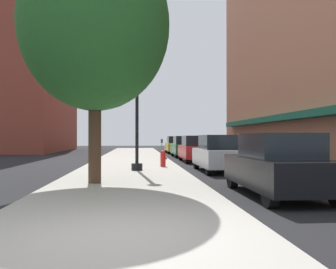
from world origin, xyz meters
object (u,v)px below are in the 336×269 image
object	(u,v)px
lamppost	(137,100)
car_green	(184,147)
car_yellow	(176,145)
parking_meter_near	(162,146)
car_red	(196,149)
car_silver	(219,154)
car_black	(277,166)
tree_near	(95,26)
fire_hydrant	(163,158)

from	to	relation	value
lamppost	car_green	size ratio (longest dim) A/B	1.37
car_green	car_yellow	size ratio (longest dim) A/B	1.00
parking_meter_near	car_yellow	distance (m)	9.43
lamppost	car_green	bearing A→B (deg)	73.72
lamppost	car_red	world-z (taller)	lamppost
car_silver	parking_meter_near	bearing A→B (deg)	101.79
car_green	car_black	bearing A→B (deg)	-88.46
tree_near	fire_hydrant	bearing A→B (deg)	67.70
car_black	car_silver	bearing A→B (deg)	90.32
car_green	parking_meter_near	bearing A→B (deg)	-125.37
car_red	parking_meter_near	bearing A→B (deg)	121.29
car_black	car_green	bearing A→B (deg)	90.32
car_red	lamppost	bearing A→B (deg)	-118.76
parking_meter_near	tree_near	bearing A→B (deg)	-102.01
parking_meter_near	tree_near	distance (m)	15.31
car_silver	car_red	bearing A→B (deg)	90.50
parking_meter_near	lamppost	bearing A→B (deg)	-99.86
car_silver	car_green	bearing A→B (deg)	90.50
tree_near	car_black	bearing A→B (deg)	-24.52
car_black	car_red	xyz separation A→B (m)	(0.00, 13.60, 0.00)
car_green	car_yellow	distance (m)	6.63
parking_meter_near	car_silver	distance (m)	9.97
car_black	car_yellow	bearing A→B (deg)	90.32
lamppost	car_green	distance (m)	13.42
car_yellow	car_red	bearing A→B (deg)	-89.89
parking_meter_near	tree_near	xyz separation A→B (m)	(-3.07, -14.42, 4.13)
car_yellow	fire_hydrant	bearing A→B (deg)	-97.85
fire_hydrant	car_green	world-z (taller)	car_green
car_green	car_yellow	world-z (taller)	same
parking_meter_near	car_black	world-z (taller)	car_black
lamppost	tree_near	size ratio (longest dim) A/B	0.77
lamppost	car_silver	xyz separation A→B (m)	(3.70, 0.31, -2.39)
car_red	car_yellow	bearing A→B (deg)	89.22
lamppost	tree_near	xyz separation A→B (m)	(-1.32, -4.34, 1.88)
car_black	car_yellow	distance (m)	25.94
lamppost	car_green	xyz separation A→B (m)	(3.70, 12.68, -2.39)
parking_meter_near	car_silver	bearing A→B (deg)	-78.71
car_yellow	tree_near	bearing A→B (deg)	-101.87
fire_hydrant	car_red	size ratio (longest dim) A/B	0.18
lamppost	parking_meter_near	distance (m)	10.48
fire_hydrant	tree_near	size ratio (longest dim) A/B	0.10
car_black	car_green	xyz separation A→B (m)	(0.00, 19.31, 0.00)
fire_hydrant	car_black	size ratio (longest dim) A/B	0.18
car_green	car_yellow	xyz separation A→B (m)	(0.00, 6.63, 0.00)
car_red	car_silver	bearing A→B (deg)	-90.78
lamppost	parking_meter_near	size ratio (longest dim) A/B	4.50
tree_near	car_red	distance (m)	13.09
lamppost	car_silver	distance (m)	4.42
tree_near	car_green	bearing A→B (deg)	73.57
fire_hydrant	parking_meter_near	size ratio (longest dim) A/B	0.60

